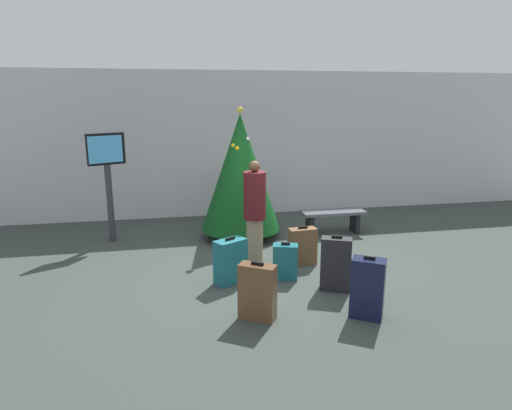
{
  "coord_description": "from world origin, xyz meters",
  "views": [
    {
      "loc": [
        -1.67,
        -6.58,
        2.73
      ],
      "look_at": [
        -0.24,
        0.74,
        0.9
      ],
      "focal_mm": 30.84,
      "sensor_mm": 36.0,
      "label": 1
    }
  ],
  "objects_px": {
    "suitcase_0": "(230,261)",
    "suitcase_3": "(302,246)",
    "waiting_bench": "(333,217)",
    "holiday_tree": "(241,172)",
    "flight_info_kiosk": "(107,170)",
    "suitcase_5": "(336,264)",
    "suitcase_1": "(257,292)",
    "suitcase_4": "(368,288)",
    "suitcase_2": "(285,262)",
    "traveller_0": "(255,209)"
  },
  "relations": [
    {
      "from": "suitcase_0",
      "to": "suitcase_3",
      "type": "relative_size",
      "value": 1.07
    },
    {
      "from": "waiting_bench",
      "to": "suitcase_5",
      "type": "distance_m",
      "value": 2.76
    },
    {
      "from": "suitcase_5",
      "to": "holiday_tree",
      "type": "bearing_deg",
      "value": 109.23
    },
    {
      "from": "suitcase_0",
      "to": "suitcase_4",
      "type": "relative_size",
      "value": 0.87
    },
    {
      "from": "holiday_tree",
      "to": "traveller_0",
      "type": "distance_m",
      "value": 1.38
    },
    {
      "from": "flight_info_kiosk",
      "to": "suitcase_3",
      "type": "bearing_deg",
      "value": -30.13
    },
    {
      "from": "traveller_0",
      "to": "suitcase_4",
      "type": "height_order",
      "value": "traveller_0"
    },
    {
      "from": "suitcase_0",
      "to": "suitcase_2",
      "type": "distance_m",
      "value": 0.85
    },
    {
      "from": "suitcase_1",
      "to": "traveller_0",
      "type": "bearing_deg",
      "value": 80.11
    },
    {
      "from": "holiday_tree",
      "to": "traveller_0",
      "type": "xyz_separation_m",
      "value": [
        0.03,
        -1.32,
        -0.41
      ]
    },
    {
      "from": "holiday_tree",
      "to": "suitcase_0",
      "type": "relative_size",
      "value": 3.58
    },
    {
      "from": "flight_info_kiosk",
      "to": "suitcase_0",
      "type": "distance_m",
      "value": 3.3
    },
    {
      "from": "suitcase_0",
      "to": "suitcase_5",
      "type": "height_order",
      "value": "suitcase_5"
    },
    {
      "from": "traveller_0",
      "to": "suitcase_0",
      "type": "distance_m",
      "value": 1.15
    },
    {
      "from": "suitcase_0",
      "to": "suitcase_1",
      "type": "bearing_deg",
      "value": -81.27
    },
    {
      "from": "traveller_0",
      "to": "suitcase_0",
      "type": "bearing_deg",
      "value": -122.05
    },
    {
      "from": "suitcase_2",
      "to": "suitcase_5",
      "type": "xyz_separation_m",
      "value": [
        0.61,
        -0.53,
        0.12
      ]
    },
    {
      "from": "traveller_0",
      "to": "suitcase_2",
      "type": "relative_size",
      "value": 2.93
    },
    {
      "from": "traveller_0",
      "to": "suitcase_4",
      "type": "distance_m",
      "value": 2.52
    },
    {
      "from": "waiting_bench",
      "to": "suitcase_0",
      "type": "relative_size",
      "value": 1.82
    },
    {
      "from": "suitcase_2",
      "to": "traveller_0",
      "type": "bearing_deg",
      "value": 109.97
    },
    {
      "from": "suitcase_3",
      "to": "suitcase_5",
      "type": "distance_m",
      "value": 1.07
    },
    {
      "from": "traveller_0",
      "to": "suitcase_1",
      "type": "height_order",
      "value": "traveller_0"
    },
    {
      "from": "holiday_tree",
      "to": "flight_info_kiosk",
      "type": "distance_m",
      "value": 2.51
    },
    {
      "from": "holiday_tree",
      "to": "suitcase_5",
      "type": "xyz_separation_m",
      "value": [
        0.95,
        -2.72,
        -0.92
      ]
    },
    {
      "from": "suitcase_2",
      "to": "suitcase_4",
      "type": "height_order",
      "value": "suitcase_4"
    },
    {
      "from": "suitcase_3",
      "to": "flight_info_kiosk",
      "type": "bearing_deg",
      "value": 149.87
    },
    {
      "from": "traveller_0",
      "to": "suitcase_5",
      "type": "height_order",
      "value": "traveller_0"
    },
    {
      "from": "flight_info_kiosk",
      "to": "suitcase_3",
      "type": "height_order",
      "value": "flight_info_kiosk"
    },
    {
      "from": "suitcase_1",
      "to": "suitcase_4",
      "type": "bearing_deg",
      "value": -9.2
    },
    {
      "from": "suitcase_0",
      "to": "waiting_bench",
      "type": "bearing_deg",
      "value": 40.62
    },
    {
      "from": "suitcase_0",
      "to": "suitcase_3",
      "type": "xyz_separation_m",
      "value": [
        1.28,
        0.51,
        -0.02
      ]
    },
    {
      "from": "suitcase_3",
      "to": "suitcase_0",
      "type": "bearing_deg",
      "value": -158.28
    },
    {
      "from": "suitcase_1",
      "to": "suitcase_3",
      "type": "xyz_separation_m",
      "value": [
        1.1,
        1.68,
        -0.05
      ]
    },
    {
      "from": "waiting_bench",
      "to": "suitcase_1",
      "type": "distance_m",
      "value": 3.91
    },
    {
      "from": "waiting_bench",
      "to": "suitcase_3",
      "type": "distance_m",
      "value": 1.91
    },
    {
      "from": "holiday_tree",
      "to": "suitcase_3",
      "type": "relative_size",
      "value": 3.84
    },
    {
      "from": "suitcase_4",
      "to": "suitcase_5",
      "type": "relative_size",
      "value": 0.99
    },
    {
      "from": "waiting_bench",
      "to": "suitcase_5",
      "type": "relative_size",
      "value": 1.57
    },
    {
      "from": "suitcase_0",
      "to": "suitcase_3",
      "type": "distance_m",
      "value": 1.38
    },
    {
      "from": "holiday_tree",
      "to": "suitcase_0",
      "type": "distance_m",
      "value": 2.43
    },
    {
      "from": "suitcase_4",
      "to": "suitcase_5",
      "type": "bearing_deg",
      "value": 96.53
    },
    {
      "from": "waiting_bench",
      "to": "flight_info_kiosk",
      "type": "bearing_deg",
      "value": 175.41
    },
    {
      "from": "suitcase_1",
      "to": "suitcase_5",
      "type": "distance_m",
      "value": 1.42
    },
    {
      "from": "suitcase_1",
      "to": "suitcase_4",
      "type": "distance_m",
      "value": 1.39
    },
    {
      "from": "holiday_tree",
      "to": "suitcase_0",
      "type": "height_order",
      "value": "holiday_tree"
    },
    {
      "from": "flight_info_kiosk",
      "to": "traveller_0",
      "type": "distance_m",
      "value": 3.01
    },
    {
      "from": "traveller_0",
      "to": "flight_info_kiosk",
      "type": "bearing_deg",
      "value": 148.38
    },
    {
      "from": "suitcase_3",
      "to": "suitcase_2",
      "type": "bearing_deg",
      "value": -129.62
    },
    {
      "from": "suitcase_2",
      "to": "suitcase_3",
      "type": "bearing_deg",
      "value": 50.38
    }
  ]
}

